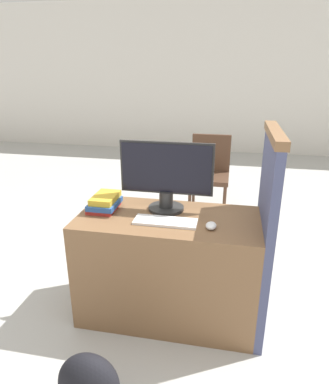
{
  "coord_description": "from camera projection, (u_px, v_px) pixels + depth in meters",
  "views": [
    {
      "loc": [
        0.36,
        -1.66,
        1.63
      ],
      "look_at": [
        -0.02,
        0.26,
        0.91
      ],
      "focal_mm": 32.0,
      "sensor_mm": 36.0,
      "label": 1
    }
  ],
  "objects": [
    {
      "name": "mouse",
      "position": [
        211.0,
        226.0,
        2.01
      ],
      "size": [
        0.06,
        0.09,
        0.04
      ],
      "color": "white",
      "rests_on": "desk"
    },
    {
      "name": "desk",
      "position": [
        168.0,
        266.0,
        2.3
      ],
      "size": [
        1.16,
        0.58,
        0.73
      ],
      "color": "brown",
      "rests_on": "ground_plane"
    },
    {
      "name": "monitor",
      "position": [
        166.0,
        176.0,
        2.21
      ],
      "size": [
        0.61,
        0.24,
        0.46
      ],
      "color": "#282828",
      "rests_on": "desk"
    },
    {
      "name": "carrel_divider",
      "position": [
        264.0,
        232.0,
        2.14
      ],
      "size": [
        0.07,
        0.68,
        1.3
      ],
      "color": "#474C70",
      "rests_on": "ground_plane"
    },
    {
      "name": "ground_plane",
      "position": [
        159.0,
        340.0,
        2.16
      ],
      "size": [
        20.0,
        20.0,
        0.0
      ],
      "primitive_type": "plane",
      "color": "#B2B2AD"
    },
    {
      "name": "book_stack",
      "position": [
        105.0,
        203.0,
        2.27
      ],
      "size": [
        0.18,
        0.25,
        0.1
      ],
      "color": "#B72D28",
      "rests_on": "desk"
    },
    {
      "name": "keyboard",
      "position": [
        165.0,
        222.0,
        2.09
      ],
      "size": [
        0.39,
        0.14,
        0.02
      ],
      "color": "white",
      "rests_on": "desk"
    },
    {
      "name": "far_chair",
      "position": [
        210.0,
        170.0,
        3.91
      ],
      "size": [
        0.44,
        0.44,
        0.9
      ],
      "rotation": [
        0.0,
        0.0,
        0.25
      ],
      "color": "#4C3323",
      "rests_on": "ground_plane"
    },
    {
      "name": "wall_back",
      "position": [
        216.0,
        79.0,
        6.48
      ],
      "size": [
        12.0,
        0.06,
        2.8
      ],
      "color": "silver",
      "rests_on": "ground_plane"
    }
  ]
}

